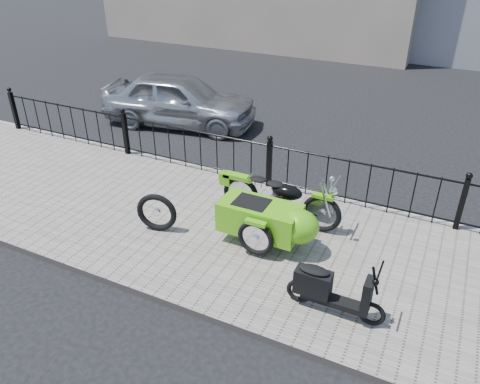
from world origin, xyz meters
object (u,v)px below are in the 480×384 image
at_px(spare_tire, 157,212).
at_px(motorcycle_sidecar, 274,216).
at_px(scooter, 329,290).
at_px(sedan_car, 179,100).

bearing_deg(spare_tire, motorcycle_sidecar, 17.18).
distance_m(motorcycle_sidecar, spare_tire, 1.97).
bearing_deg(scooter, sedan_car, 137.14).
height_order(scooter, sedan_car, sedan_car).
height_order(scooter, spare_tire, scooter).
bearing_deg(motorcycle_sidecar, scooter, -42.82).
relative_size(motorcycle_sidecar, sedan_car, 0.56).
relative_size(motorcycle_sidecar, spare_tire, 3.24).
relative_size(scooter, sedan_car, 0.33).
distance_m(scooter, spare_tire, 3.22).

